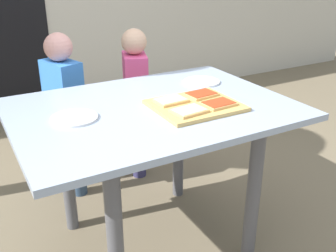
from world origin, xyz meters
The scene contains 11 objects.
ground_plane centered at (0.00, 0.00, 0.00)m, with size 16.00×16.00×0.00m, color #6D604A.
dining_table centered at (0.00, 0.00, 0.65)m, with size 1.23×0.90×0.77m.
cutting_board centered at (0.16, -0.11, 0.78)m, with size 0.37×0.32×0.02m, color tan.
pizza_slice_near_left centered at (0.08, -0.18, 0.79)m, with size 0.15×0.12×0.01m.
pizza_slice_far_right centered at (0.24, -0.03, 0.79)m, with size 0.15×0.12×0.01m.
pizza_slice_near_right centered at (0.24, -0.17, 0.79)m, with size 0.15×0.11×0.01m.
pizza_slice_far_left centered at (0.07, -0.04, 0.79)m, with size 0.15×0.11×0.01m.
plate_white_left centered at (-0.35, 0.02, 0.77)m, with size 0.19×0.19×0.01m, color white.
plate_white_right centered at (0.39, 0.19, 0.77)m, with size 0.19×0.19×0.01m, color silver.
child_left centered at (-0.22, 0.71, 0.57)m, with size 0.20×0.27×1.00m.
child_right centered at (0.25, 0.73, 0.55)m, with size 0.21×0.27×0.98m.
Camera 1 is at (-0.75, -1.49, 1.40)m, focal length 42.29 mm.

